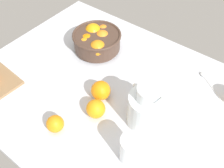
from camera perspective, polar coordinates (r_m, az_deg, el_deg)
The scene contains 8 objects.
ground_plane at distance 110.45cm, azimuth -0.74°, elevation -1.68°, with size 118.80×91.53×3.00cm, color silver.
fruit_bowl at distance 124.64cm, azimuth -3.47°, elevation 9.66°, with size 23.50×23.50×11.01cm.
juice_pitcher at distance 94.96cm, azimuth 7.82°, elevation -5.68°, with size 17.59×14.52×19.38cm.
juice_glass at distance 87.86cm, azimuth 4.25°, elevation -14.62°, with size 7.64×7.64×11.45cm.
loose_orange_0 at distance 97.13cm, azimuth -12.65°, elevation -8.70°, with size 6.62×6.62×6.62cm, color orange.
loose_orange_1 at distance 98.36cm, azimuth -3.67°, elevation -5.57°, with size 7.50×7.50×7.50cm, color orange.
loose_orange_3 at distance 103.58cm, azimuth -2.49°, elevation -1.48°, with size 8.12×8.12×8.12cm, color orange.
spoon at distance 119.76cm, azimuth 20.62°, elevation 0.73°, with size 14.16×10.96×1.00cm.
Camera 1 is at (44.45, -55.73, 82.87)cm, focal length 40.74 mm.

